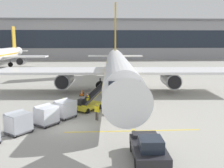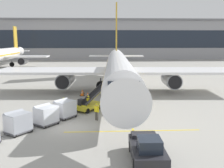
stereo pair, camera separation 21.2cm
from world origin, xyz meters
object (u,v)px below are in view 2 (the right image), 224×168
at_px(ground_crew_marshaller, 88,102).
at_px(distant_airplane, 1,55).
at_px(belt_loader, 90,102).
at_px(safety_cone_nose_mark, 82,93).
at_px(safety_cone_engine_keepout, 83,92).
at_px(safety_cone_wingtip, 88,95).
at_px(baggage_cart_lead, 65,108).
at_px(baggage_cart_third, 18,122).
at_px(pushback_tug, 147,149).
at_px(ground_crew_by_loader, 97,110).
at_px(ground_crew_by_carts, 64,104).
at_px(parked_airplane, 118,68).
at_px(baggage_cart_second, 46,115).

height_order(ground_crew_marshaller, distant_airplane, distant_airplane).
xyz_separation_m(belt_loader, distant_airplane, (-27.27, 48.45, 2.64)).
bearing_deg(safety_cone_nose_mark, safety_cone_engine_keepout, 90.86).
distance_m(safety_cone_wingtip, safety_cone_nose_mark, 1.30).
bearing_deg(ground_crew_marshaller, baggage_cart_lead, -130.79).
height_order(baggage_cart_third, pushback_tug, baggage_cart_third).
bearing_deg(safety_cone_wingtip, ground_crew_by_loader, -83.00).
height_order(belt_loader, ground_crew_by_carts, belt_loader).
height_order(parked_airplane, baggage_cart_second, parked_airplane).
distance_m(ground_crew_by_loader, ground_crew_marshaller, 3.77).
relative_size(ground_crew_by_loader, safety_cone_nose_mark, 2.27).
height_order(ground_crew_by_carts, ground_crew_marshaller, same).
relative_size(baggage_cart_third, ground_crew_by_carts, 1.52).
relative_size(parked_airplane, baggage_cart_lead, 17.67).
bearing_deg(parked_airplane, distant_airplane, 129.38).
distance_m(baggage_cart_third, distant_airplane, 59.82).
height_order(pushback_tug, ground_crew_by_carts, pushback_tug).
height_order(ground_crew_marshaller, safety_cone_nose_mark, ground_crew_marshaller).
height_order(ground_crew_marshaller, safety_cone_engine_keepout, ground_crew_marshaller).
bearing_deg(ground_crew_by_carts, baggage_cart_second, -106.57).
bearing_deg(distant_airplane, safety_cone_engine_keepout, -56.75).
bearing_deg(belt_loader, baggage_cart_lead, -129.16).
xyz_separation_m(ground_crew_by_loader, ground_crew_by_carts, (-3.60, 2.63, 0.00)).
relative_size(baggage_cart_lead, distant_airplane, 0.07).
height_order(baggage_cart_second, safety_cone_nose_mark, baggage_cart_second).
distance_m(ground_crew_by_carts, safety_cone_wingtip, 8.38).
relative_size(ground_crew_marshaller, safety_cone_nose_mark, 2.27).
height_order(ground_crew_by_carts, safety_cone_nose_mark, ground_crew_by_carts).
xyz_separation_m(baggage_cart_lead, ground_crew_by_carts, (-0.32, 1.68, -0.00)).
bearing_deg(safety_cone_wingtip, pushback_tug, -76.50).
xyz_separation_m(belt_loader, ground_crew_marshaller, (-0.21, -0.41, 0.14)).
bearing_deg(safety_cone_engine_keepout, safety_cone_nose_mark, -89.14).
xyz_separation_m(safety_cone_wingtip, safety_cone_nose_mark, (-0.86, 0.98, 0.03)).
bearing_deg(belt_loader, distant_airplane, 119.37).
bearing_deg(pushback_tug, baggage_cart_third, 150.70).
distance_m(ground_crew_by_loader, distant_airplane, 59.57).
relative_size(baggage_cart_third, distant_airplane, 0.07).
distance_m(belt_loader, safety_cone_engine_keepout, 9.19).
distance_m(belt_loader, ground_crew_by_loader, 4.14).
relative_size(baggage_cart_lead, ground_crew_by_loader, 1.52).
bearing_deg(safety_cone_wingtip, safety_cone_nose_mark, 131.30).
distance_m(baggage_cart_second, distant_airplane, 58.61).
height_order(pushback_tug, safety_cone_nose_mark, pushback_tug).
relative_size(safety_cone_wingtip, safety_cone_nose_mark, 0.93).
bearing_deg(baggage_cart_lead, ground_crew_by_loader, -16.18).
bearing_deg(baggage_cart_third, pushback_tug, -29.30).
xyz_separation_m(parked_airplane, ground_crew_marshaller, (-4.16, -10.82, -2.71)).
height_order(baggage_cart_lead, safety_cone_nose_mark, baggage_cart_lead).
relative_size(baggage_cart_third, ground_crew_by_loader, 1.52).
relative_size(parked_airplane, baggage_cart_second, 17.67).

